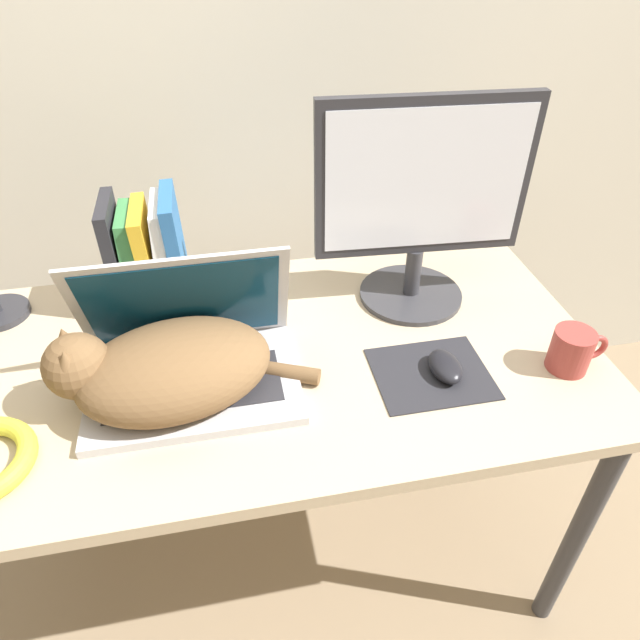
{
  "coord_description": "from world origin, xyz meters",
  "views": [
    {
      "loc": [
        -0.07,
        -0.52,
        1.47
      ],
      "look_at": [
        0.1,
        0.31,
        0.81
      ],
      "focal_mm": 32.0,
      "sensor_mm": 36.0,
      "label": 1
    }
  ],
  "objects": [
    {
      "name": "desk",
      "position": [
        0.0,
        0.35,
        0.63
      ],
      "size": [
        1.34,
        0.7,
        0.71
      ],
      "color": "tan",
      "rests_on": "ground_plane"
    },
    {
      "name": "laptop",
      "position": [
        -0.15,
        0.31,
        0.76
      ],
      "size": [
        0.39,
        0.27,
        0.27
      ],
      "color": "#B7B7BC",
      "rests_on": "desk"
    },
    {
      "name": "cat",
      "position": [
        -0.19,
        0.26,
        0.78
      ],
      "size": [
        0.48,
        0.3,
        0.16
      ],
      "color": "brown",
      "rests_on": "desk"
    },
    {
      "name": "external_monitor",
      "position": [
        0.35,
        0.49,
        0.94
      ],
      "size": [
        0.44,
        0.23,
        0.45
      ],
      "color": "#333338",
      "rests_on": "desk"
    },
    {
      "name": "mousepad",
      "position": [
        0.3,
        0.23,
        0.71
      ],
      "size": [
        0.22,
        0.19,
        0.0
      ],
      "color": "#232328",
      "rests_on": "desk"
    },
    {
      "name": "computer_mouse",
      "position": [
        0.33,
        0.23,
        0.73
      ],
      "size": [
        0.06,
        0.1,
        0.03
      ],
      "color": "black",
      "rests_on": "mousepad"
    },
    {
      "name": "book_row",
      "position": [
        -0.22,
        0.59,
        0.83
      ],
      "size": [
        0.16,
        0.16,
        0.25
      ],
      "color": "#232328",
      "rests_on": "desk"
    },
    {
      "name": "mug",
      "position": [
        0.57,
        0.2,
        0.75
      ],
      "size": [
        0.12,
        0.08,
        0.09
      ],
      "color": "#993833",
      "rests_on": "desk"
    }
  ]
}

